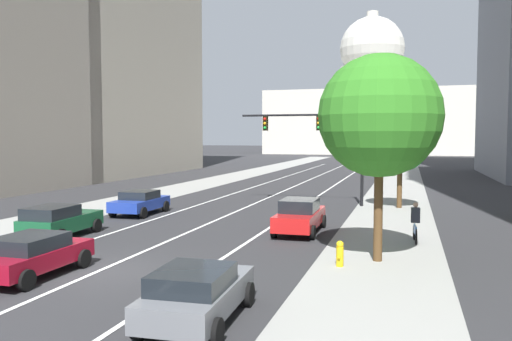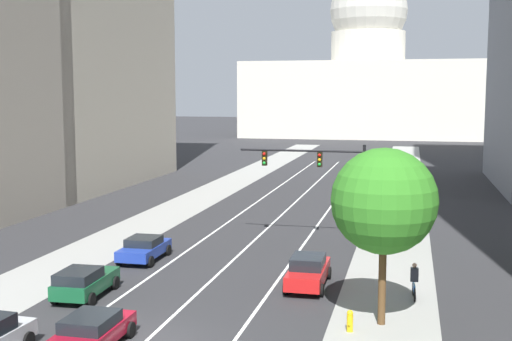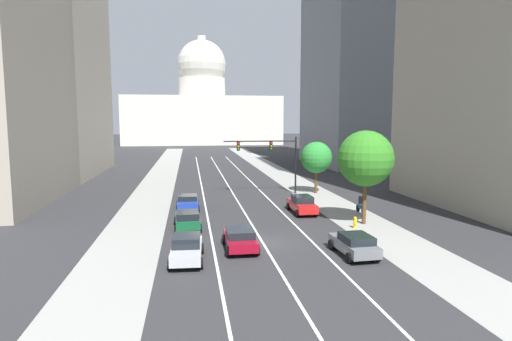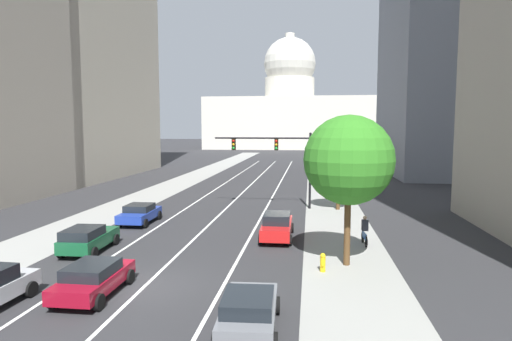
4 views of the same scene
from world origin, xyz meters
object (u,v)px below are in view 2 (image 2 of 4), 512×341
at_px(car_blue, 144,248).
at_px(traffic_signal_mast, 323,171).
at_px(street_tree_mid_right, 401,183).
at_px(car_green, 84,282).
at_px(cyclist, 414,281).
at_px(car_red, 308,271).
at_px(car_crimson, 92,331).
at_px(street_tree_near_right, 384,201).
at_px(fire_hydrant, 350,321).
at_px(capitol_building, 367,82).

distance_m(car_blue, traffic_signal_mast, 12.51).
distance_m(traffic_signal_mast, street_tree_mid_right, 5.02).
xyz_separation_m(car_green, street_tree_mid_right, (14.40, 14.32, 3.28)).
height_order(car_green, street_tree_mid_right, street_tree_mid_right).
distance_m(car_blue, car_green, 7.26).
bearing_deg(car_blue, traffic_signal_mast, -53.05).
bearing_deg(cyclist, car_red, 76.84).
relative_size(car_crimson, car_red, 0.89).
distance_m(traffic_signal_mast, street_tree_near_right, 15.63).
bearing_deg(traffic_signal_mast, fire_hydrant, -78.52).
height_order(traffic_signal_mast, street_tree_near_right, street_tree_near_right).
bearing_deg(car_red, traffic_signal_mast, 3.12).
bearing_deg(fire_hydrant, car_blue, 144.90).
distance_m(capitol_building, traffic_signal_mast, 108.91).
xyz_separation_m(car_green, traffic_signal_mast, (9.42, 14.48, 3.87)).
relative_size(car_red, traffic_signal_mast, 0.56).
xyz_separation_m(car_crimson, cyclist, (11.89, 9.15, 0.12)).
height_order(car_crimson, car_red, car_red).
height_order(car_crimson, traffic_signal_mast, traffic_signal_mast).
xyz_separation_m(car_crimson, fire_hydrant, (9.35, 4.09, -0.26)).
relative_size(car_blue, street_tree_mid_right, 0.71).
xyz_separation_m(capitol_building, fire_hydrant, (7.67, -124.71, -11.77)).
bearing_deg(cyclist, capitol_building, 0.87).
bearing_deg(traffic_signal_mast, street_tree_mid_right, -1.81).
bearing_deg(capitol_building, car_crimson, -90.75).
height_order(traffic_signal_mast, street_tree_mid_right, traffic_signal_mast).
height_order(car_red, traffic_signal_mast, traffic_signal_mast).
height_order(car_blue, car_red, car_red).
bearing_deg(car_red, street_tree_near_right, -141.32).
height_order(car_green, cyclist, cyclist).
bearing_deg(car_blue, cyclist, -104.73).
xyz_separation_m(car_blue, traffic_signal_mast, (9.42, 7.22, 3.93)).
xyz_separation_m(car_red, street_tree_mid_right, (4.33, 10.10, 3.25)).
relative_size(car_blue, car_green, 1.01).
bearing_deg(car_red, cyclist, -99.68).
relative_size(car_blue, fire_hydrant, 4.55).
height_order(car_green, fire_hydrant, car_green).
distance_m(car_red, traffic_signal_mast, 10.97).
bearing_deg(car_blue, street_tree_mid_right, -64.39).
xyz_separation_m(capitol_building, street_tree_mid_right, (9.37, -108.71, -8.18)).
xyz_separation_m(cyclist, street_tree_mid_right, (-0.85, 10.93, 3.20)).
relative_size(car_green, street_tree_mid_right, 0.70).
bearing_deg(traffic_signal_mast, street_tree_near_right, -73.29).
height_order(cyclist, street_tree_mid_right, street_tree_mid_right).
bearing_deg(car_blue, car_red, -107.26).
bearing_deg(car_green, street_tree_near_right, -94.15).
xyz_separation_m(fire_hydrant, street_tree_near_right, (1.21, 1.19, 4.77)).
bearing_deg(cyclist, street_tree_near_right, 156.91).
height_order(car_red, street_tree_mid_right, street_tree_mid_right).
distance_m(car_crimson, car_blue, 13.45).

